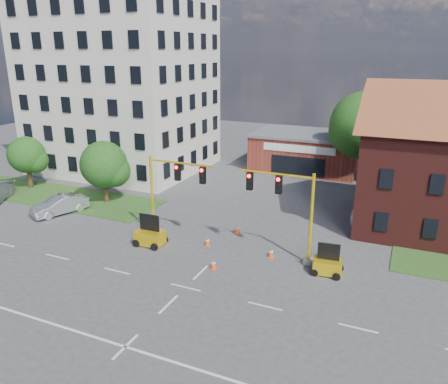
# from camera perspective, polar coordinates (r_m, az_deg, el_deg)

# --- Properties ---
(ground) EXTENTS (120.00, 120.00, 0.00)m
(ground) POSITION_cam_1_polar(r_m,az_deg,el_deg) (26.78, -5.05, -12.30)
(ground) COLOR #414144
(ground) RESTS_ON ground
(grass_verge_nw) EXTENTS (22.00, 6.00, 0.08)m
(grass_verge_nw) POSITION_cam_1_polar(r_m,az_deg,el_deg) (45.54, -21.34, -0.41)
(grass_verge_nw) COLOR #264E1D
(grass_verge_nw) RESTS_ON ground
(lane_markings) EXTENTS (60.00, 36.00, 0.01)m
(lane_markings) POSITION_cam_1_polar(r_m,az_deg,el_deg) (24.61, -8.51, -15.45)
(lane_markings) COLOR silver
(lane_markings) RESTS_ON ground
(office_block) EXTENTS (18.40, 15.40, 20.60)m
(office_block) POSITION_cam_1_polar(r_m,az_deg,el_deg) (52.55, -13.36, 14.12)
(office_block) COLOR beige
(office_block) RESTS_ON ground
(brick_shop) EXTENTS (12.40, 8.40, 4.30)m
(brick_shop) POSITION_cam_1_polar(r_m,az_deg,el_deg) (52.63, 10.76, 5.30)
(brick_shop) COLOR maroon
(brick_shop) RESTS_ON ground
(tree_large) EXTENTS (7.47, 7.12, 9.59)m
(tree_large) POSITION_cam_1_polar(r_m,az_deg,el_deg) (48.05, 18.23, 7.92)
(tree_large) COLOR #3B2415
(tree_large) RESTS_ON ground
(tree_nw_front) EXTENTS (4.46, 4.25, 5.77)m
(tree_nw_front) POSITION_cam_1_polar(r_m,az_deg,el_deg) (40.95, -15.11, 3.27)
(tree_nw_front) COLOR #3B2415
(tree_nw_front) RESTS_ON ground
(tree_nw_rear) EXTENTS (3.86, 3.68, 5.33)m
(tree_nw_rear) POSITION_cam_1_polar(r_m,az_deg,el_deg) (48.13, -24.15, 4.27)
(tree_nw_rear) COLOR #3B2415
(tree_nw_rear) RESTS_ON ground
(signal_mast_west) EXTENTS (5.30, 0.60, 6.20)m
(signal_mast_west) POSITION_cam_1_polar(r_m,az_deg,el_deg) (31.97, -6.95, 0.48)
(signal_mast_west) COLOR #9A9A94
(signal_mast_west) RESTS_ON ground
(signal_mast_east) EXTENTS (5.30, 0.60, 6.20)m
(signal_mast_east) POSITION_cam_1_polar(r_m,az_deg,el_deg) (28.71, 8.22, -1.64)
(signal_mast_east) COLOR #9A9A94
(signal_mast_east) RESTS_ON ground
(trailer_west) EXTENTS (2.01, 1.36, 2.26)m
(trailer_west) POSITION_cam_1_polar(r_m,az_deg,el_deg) (32.14, -9.62, -5.68)
(trailer_west) COLOR yellow
(trailer_west) RESTS_ON ground
(trailer_east) EXTENTS (1.88, 1.37, 2.00)m
(trailer_east) POSITION_cam_1_polar(r_m,az_deg,el_deg) (28.60, 13.39, -9.24)
(trailer_east) COLOR yellow
(trailer_east) RESTS_ON ground
(cone_a) EXTENTS (0.40, 0.40, 0.70)m
(cone_a) POSITION_cam_1_polar(r_m,az_deg,el_deg) (31.72, -2.18, -6.48)
(cone_a) COLOR #F9460D
(cone_a) RESTS_ON ground
(cone_b) EXTENTS (0.40, 0.40, 0.70)m
(cone_b) POSITION_cam_1_polar(r_m,az_deg,el_deg) (33.80, 1.71, -4.87)
(cone_b) COLOR #F9460D
(cone_b) RESTS_ON ground
(cone_c) EXTENTS (0.40, 0.40, 0.70)m
(cone_c) POSITION_cam_1_polar(r_m,az_deg,el_deg) (28.57, -1.39, -9.39)
(cone_c) COLOR #F9460D
(cone_c) RESTS_ON ground
(cone_d) EXTENTS (0.40, 0.40, 0.70)m
(cone_d) POSITION_cam_1_polar(r_m,az_deg,el_deg) (30.20, 6.15, -7.90)
(cone_d) COLOR #F9460D
(cone_d) RESTS_ON ground
(pickup_white) EXTENTS (5.86, 2.74, 1.62)m
(pickup_white) POSITION_cam_1_polar(r_m,az_deg,el_deg) (36.72, 20.80, -3.40)
(pickup_white) COLOR white
(pickup_white) RESTS_ON ground
(sedan_silver_front) EXTENTS (3.31, 5.07, 1.58)m
(sedan_silver_front) POSITION_cam_1_polar(r_m,az_deg,el_deg) (40.16, -20.65, -1.60)
(sedan_silver_front) COLOR #9FA2A6
(sedan_silver_front) RESTS_ON ground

